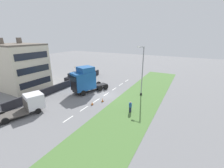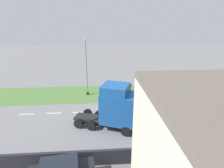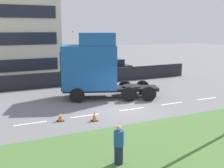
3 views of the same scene
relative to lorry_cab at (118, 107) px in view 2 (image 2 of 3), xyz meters
The scene contains 10 objects.
ground_plane 4.56m from the lorry_cab, behind, with size 120.00×120.00×0.00m, color slate.
grass_verge 10.14m from the lorry_cab, behind, with size 7.00×44.00×0.01m.
lane_markings 4.67m from the lorry_cab, 163.52° to the right, with size 0.16×21.00×0.00m.
boundary_wall 5.47m from the lorry_cab, ahead, with size 0.25×24.00×1.34m.
lorry_cab is the anchor object (origin of this frame).
flatbed_truck 9.73m from the lorry_cab, 78.60° to the left, with size 4.14×6.59×2.56m.
lamp_post 10.25m from the lorry_cab, 158.95° to the right, with size 1.30×0.36×8.44m.
pedestrian 10.66m from the lorry_cab, 163.48° to the left, with size 0.39×0.39×1.56m.
traffic_cone_lead 5.93m from the lorry_cab, 138.63° to the left, with size 0.36×0.36×0.58m.
traffic_cone_trailing 5.71m from the lorry_cab, 158.86° to the left, with size 0.36×0.36×0.58m.
Camera 2 is at (21.00, -1.47, 10.99)m, focal length 30.00 mm.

